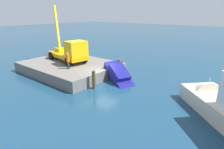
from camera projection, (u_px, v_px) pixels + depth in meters
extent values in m
plane|color=navy|center=(104.00, 82.00, 20.45)|extent=(200.00, 200.00, 0.00)
cube|color=slate|center=(70.00, 67.00, 23.72)|extent=(11.41, 8.59, 1.21)
cube|color=orange|center=(67.00, 55.00, 24.19)|extent=(6.73, 3.38, 0.45)
cube|color=yellow|center=(76.00, 49.00, 22.19)|extent=(2.14, 2.54, 1.87)
cylinder|color=black|center=(85.00, 59.00, 23.42)|extent=(1.04, 0.46, 1.00)
cylinder|color=black|center=(68.00, 62.00, 21.92)|extent=(1.04, 0.46, 1.00)
cylinder|color=black|center=(67.00, 53.00, 26.60)|extent=(1.04, 0.46, 1.00)
cylinder|color=black|center=(51.00, 56.00, 25.10)|extent=(1.04, 0.46, 1.00)
cylinder|color=#E5B20C|center=(57.00, 26.00, 26.31)|extent=(3.92, 2.64, 5.80)
cube|color=#E5B20C|center=(60.00, 50.00, 25.40)|extent=(1.00, 1.00, 0.50)
cylinder|color=#4C4C19|center=(56.00, 29.00, 28.34)|extent=(0.04, 0.04, 6.78)
cylinder|color=#2C2C2C|center=(68.00, 65.00, 20.84)|extent=(0.28, 0.28, 0.80)
cylinder|color=orange|center=(68.00, 58.00, 20.59)|extent=(0.34, 0.34, 0.80)
sphere|color=tan|center=(67.00, 54.00, 20.42)|extent=(0.23, 0.23, 0.23)
cube|color=navy|center=(119.00, 77.00, 20.30)|extent=(4.60, 3.36, 2.66)
cube|color=navy|center=(120.00, 71.00, 20.04)|extent=(2.84, 2.42, 1.56)
cylinder|color=black|center=(132.00, 88.00, 20.00)|extent=(0.88, 0.55, 0.86)
cylinder|color=black|center=(117.00, 91.00, 19.21)|extent=(0.88, 0.55, 0.86)
cylinder|color=black|center=(120.00, 68.00, 21.85)|extent=(0.88, 0.55, 0.86)
cylinder|color=black|center=(106.00, 70.00, 21.07)|extent=(0.88, 0.55, 0.86)
cone|color=beige|center=(196.00, 92.00, 17.05)|extent=(4.90, 4.88, 3.14)
cylinder|color=silver|center=(209.00, 84.00, 15.08)|extent=(0.06, 0.06, 1.00)
cylinder|color=#4D3F23|center=(94.00, 80.00, 18.38)|extent=(0.34, 0.34, 1.84)
cylinder|color=brown|center=(119.00, 69.00, 21.19)|extent=(0.34, 0.34, 2.24)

